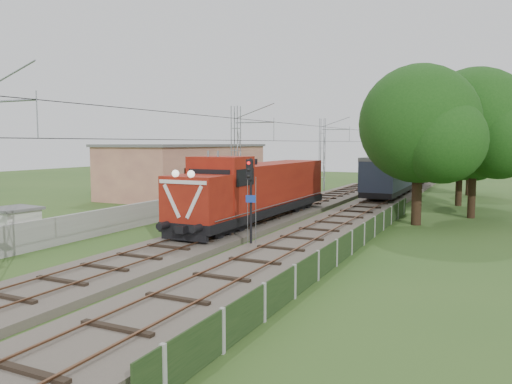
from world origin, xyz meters
The scene contains 15 objects.
ground centered at (0.00, 0.00, 0.00)m, with size 140.00×140.00×0.00m, color #2D501E.
track_main centered at (0.00, 7.00, 0.18)m, with size 4.20×70.00×0.45m.
track_side centered at (5.00, 20.00, 0.18)m, with size 4.20×80.00×0.45m.
catenary centered at (-2.95, 12.00, 4.05)m, with size 3.31×70.00×8.00m.
boundary_wall centered at (-6.50, 12.00, 0.75)m, with size 0.25×40.00×1.50m, color #9E9E99.
station_building centered at (-15.00, 24.00, 2.63)m, with size 8.40×20.40×5.22m.
fence centered at (8.00, 3.00, 0.60)m, with size 0.12×32.00×1.20m.
locomotive centered at (0.00, 9.32, 2.30)m, with size 3.10×17.70×4.50m.
coach_rake centered at (5.00, 66.43, 2.49)m, with size 2.99×89.15×3.45m.
signal_post centered at (3.08, 2.03, 3.15)m, with size 0.50×0.39×4.58m.
relay_hut centered at (-7.40, -3.25, 1.09)m, with size 2.30×2.30×2.16m.
tree_a centered at (9.62, 13.52, 6.48)m, with size 8.01×7.63×10.39m.
tree_b centered at (12.73, 18.33, 6.63)m, with size 8.19×7.80×10.62m.
tree_c centered at (11.41, 25.50, 5.11)m, with size 6.32×6.02×8.20m.
tree_d centered at (11.73, 35.05, 4.84)m, with size 5.99×5.70×7.76m.
Camera 1 is at (14.05, -20.14, 5.34)m, focal length 35.00 mm.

